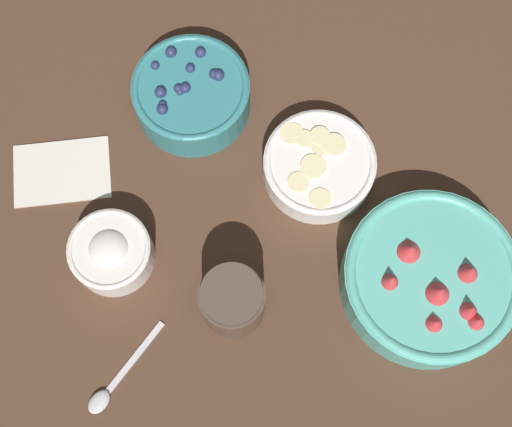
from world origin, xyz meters
The scene contains 8 objects.
ground_plane centered at (0.00, 0.00, 0.00)m, with size 4.00×4.00×0.00m, color #4C3323.
bowl_strawberries centered at (-0.12, 0.16, 0.04)m, with size 0.22×0.22×0.08m.
bowl_blueberries centered at (0.03, -0.21, 0.03)m, with size 0.16×0.16×0.07m.
bowl_bananas centered at (-0.07, -0.04, 0.03)m, with size 0.15×0.15×0.04m.
bowl_cream centered at (0.22, -0.06, 0.03)m, with size 0.10×0.10×0.06m.
jar_chocolate centered at (0.11, 0.07, 0.04)m, with size 0.08×0.08×0.09m.
napkin centered at (0.23, -0.21, 0.00)m, with size 0.15×0.13×0.01m.
spoon centered at (0.29, 0.08, 0.00)m, with size 0.13×0.07×0.01m.
Camera 1 is at (0.16, 0.22, 0.90)m, focal length 50.00 mm.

